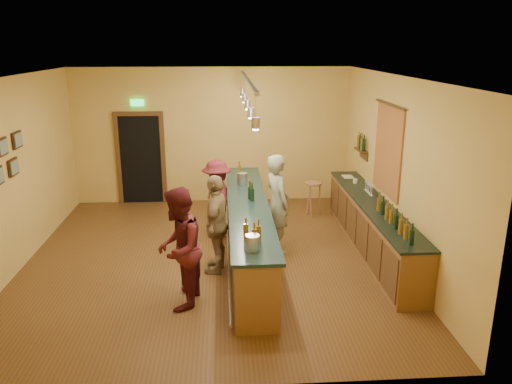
{
  "coord_description": "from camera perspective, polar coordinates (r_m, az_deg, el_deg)",
  "views": [
    {
      "loc": [
        0.25,
        -8.27,
        3.72
      ],
      "look_at": [
        0.82,
        0.2,
        1.18
      ],
      "focal_mm": 35.0,
      "sensor_mm": 36.0,
      "label": 1
    }
  ],
  "objects": [
    {
      "name": "bottle_shelf",
      "position": [
        10.78,
        11.98,
        5.32
      ],
      "size": [
        0.17,
        0.55,
        0.54
      ],
      "color": "#4B2A16",
      "rests_on": "wall_right"
    },
    {
      "name": "wall_front",
      "position": [
        5.22,
        -6.35,
        -7.39
      ],
      "size": [
        6.5,
        0.02,
        3.2
      ],
      "primitive_type": "cube",
      "color": "gold",
      "rests_on": "floor"
    },
    {
      "name": "customer_a",
      "position": [
        7.26,
        -8.83,
        -6.42
      ],
      "size": [
        0.81,
        0.97,
        1.8
      ],
      "primitive_type": "imported",
      "rotation": [
        0.0,
        0.0,
        -1.72
      ],
      "color": "#59191E",
      "rests_on": "floor"
    },
    {
      "name": "back_counter",
      "position": [
        9.44,
        13.14,
        -3.81
      ],
      "size": [
        0.6,
        4.55,
        1.27
      ],
      "color": "brown",
      "rests_on": "floor"
    },
    {
      "name": "wall_right",
      "position": [
        9.05,
        15.62,
        2.49
      ],
      "size": [
        0.02,
        7.0,
        3.2
      ],
      "primitive_type": "cube",
      "color": "gold",
      "rests_on": "floor"
    },
    {
      "name": "ceiling",
      "position": [
        8.29,
        -5.75,
        12.99
      ],
      "size": [
        6.5,
        7.0,
        0.02
      ],
      "primitive_type": "cube",
      "color": "silver",
      "rests_on": "wall_back"
    },
    {
      "name": "bartender",
      "position": [
        9.07,
        2.46,
        -1.35
      ],
      "size": [
        0.63,
        0.77,
        1.83
      ],
      "primitive_type": "imported",
      "rotation": [
        0.0,
        0.0,
        1.9
      ],
      "color": "gray",
      "rests_on": "floor"
    },
    {
      "name": "tapestry",
      "position": [
        9.35,
        14.83,
        4.58
      ],
      "size": [
        0.03,
        1.4,
        1.6
      ],
      "primitive_type": "cube",
      "color": "maroon",
      "rests_on": "wall_right"
    },
    {
      "name": "tasting_bar",
      "position": [
        8.84,
        -0.91,
        -3.95
      ],
      "size": [
        0.74,
        5.1,
        1.38
      ],
      "color": "brown",
      "rests_on": "floor"
    },
    {
      "name": "floor",
      "position": [
        9.07,
        -5.16,
        -7.62
      ],
      "size": [
        7.0,
        7.0,
        0.0
      ],
      "primitive_type": "plane",
      "color": "#573618",
      "rests_on": "ground"
    },
    {
      "name": "bar_stool",
      "position": [
        11.09,
        6.57,
        0.38
      ],
      "size": [
        0.38,
        0.38,
        0.77
      ],
      "rotation": [
        0.0,
        0.0,
        -0.24
      ],
      "color": "#946443",
      "rests_on": "floor"
    },
    {
      "name": "wall_back",
      "position": [
        11.96,
        -5.04,
        6.4
      ],
      "size": [
        6.5,
        0.02,
        3.2
      ],
      "primitive_type": "cube",
      "color": "gold",
      "rests_on": "floor"
    },
    {
      "name": "customer_b",
      "position": [
        8.32,
        -4.53,
        -3.64
      ],
      "size": [
        0.6,
        1.05,
        1.68
      ],
      "primitive_type": "imported",
      "rotation": [
        0.0,
        0.0,
        -1.78
      ],
      "color": "#997A51",
      "rests_on": "floor"
    },
    {
      "name": "customer_c",
      "position": [
        9.83,
        -4.45,
        -0.78
      ],
      "size": [
        0.74,
        1.09,
        1.56
      ],
      "primitive_type": "imported",
      "rotation": [
        0.0,
        0.0,
        -1.4
      ],
      "color": "#59191E",
      "rests_on": "floor"
    },
    {
      "name": "doorway",
      "position": [
        12.18,
        -13.02,
        3.95
      ],
      "size": [
        1.15,
        0.09,
        2.48
      ],
      "color": "black",
      "rests_on": "wall_back"
    },
    {
      "name": "pendant_track",
      "position": [
        8.31,
        -0.98,
        11.58
      ],
      "size": [
        0.11,
        4.6,
        0.5
      ],
      "color": "silver",
      "rests_on": "ceiling"
    },
    {
      "name": "wall_left",
      "position": [
        9.23,
        -26.06,
        1.66
      ],
      "size": [
        0.02,
        7.0,
        3.2
      ],
      "primitive_type": "cube",
      "color": "gold",
      "rests_on": "floor"
    }
  ]
}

